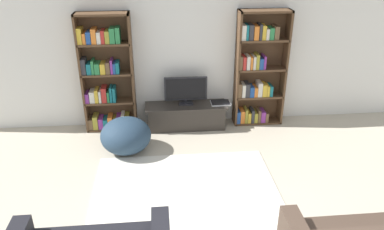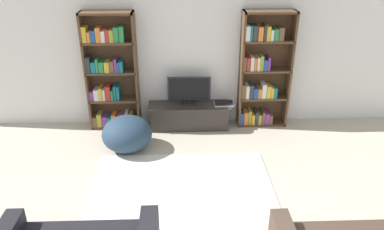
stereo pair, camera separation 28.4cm
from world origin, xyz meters
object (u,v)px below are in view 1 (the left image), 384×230
Objects in this scene: laptop at (220,103)px; beanbag_ottoman at (126,136)px; bookshelf_left at (106,76)px; tv_stand at (186,116)px; bookshelf_right at (257,71)px; television at (186,90)px.

beanbag_ottoman is at bearing -155.17° from laptop.
bookshelf_left is at bearing 176.98° from laptop.
bookshelf_right is at bearing 4.91° from tv_stand.
bookshelf_right is 2.56× the size of beanbag_ottoman.
television is 2.21× the size of laptop.
laptop is 1.78m from beanbag_ottoman.
television is 0.94× the size of beanbag_ottoman.
tv_stand is (1.33, -0.11, -0.75)m from bookshelf_left.
bookshelf_right is at bearing 2.89° from television.
tv_stand is at bearing -90.00° from television.
beanbag_ottoman is at bearing -141.98° from television.
tv_stand is 1.92× the size of television.
bookshelf_left is 6.02× the size of laptop.
tv_stand is 4.24× the size of laptop.
bookshelf_right is 1.42× the size of tv_stand.
tv_stand is at bearing -175.09° from bookshelf_right.
bookshelf_right is (2.59, 0.00, 0.01)m from bookshelf_left.
beanbag_ottoman reaches higher than tv_stand.
television reaches higher than beanbag_ottoman.
bookshelf_right is at bearing 9.07° from laptop.
bookshelf_left is 1.14m from beanbag_ottoman.
laptop is at bearing -3.79° from television.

